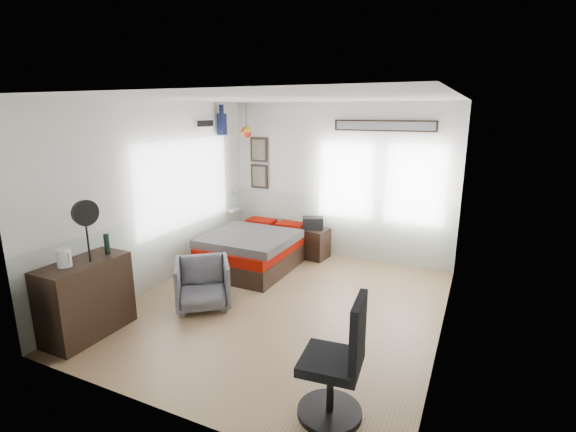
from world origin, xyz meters
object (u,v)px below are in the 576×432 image
at_px(bed, 256,249).
at_px(dresser, 86,298).
at_px(nightstand, 312,243).
at_px(armchair, 203,284).
at_px(task_chair, 338,370).

height_order(bed, dresser, dresser).
height_order(dresser, nightstand, dresser).
bearing_deg(nightstand, dresser, -103.90).
bearing_deg(bed, armchair, -85.59).
relative_size(armchair, task_chair, 0.64).
distance_m(dresser, task_chair, 3.08).
bearing_deg(armchair, dresser, -161.40).
distance_m(bed, armchair, 1.63).
relative_size(bed, dresser, 1.88).
distance_m(bed, task_chair, 3.74).
relative_size(dresser, armchair, 1.41).
distance_m(bed, dresser, 2.86).
xyz_separation_m(bed, task_chair, (2.40, -2.85, 0.16)).
xyz_separation_m(dresser, task_chair, (3.08, -0.08, 0.00)).
relative_size(bed, nightstand, 3.55).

